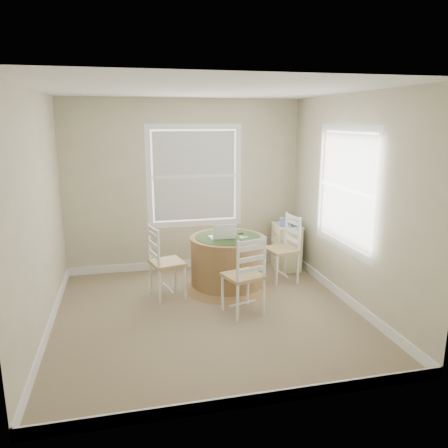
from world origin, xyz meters
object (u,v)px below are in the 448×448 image
object	(u,v)px
chair_near	(243,276)
chair_right	(282,249)
corner_chest	(286,246)
round_table	(228,260)
laptop	(223,236)
chair_left	(167,262)

from	to	relation	value
chair_near	chair_right	distance (m)	1.24
chair_right	corner_chest	distance (m)	0.60
round_table	chair_right	bearing A→B (deg)	1.41
laptop	chair_left	bearing A→B (deg)	2.11
laptop	round_table	bearing A→B (deg)	-155.33
chair_right	corner_chest	world-z (taller)	chair_right
round_table	chair_left	world-z (taller)	chair_left
chair_left	round_table	bearing A→B (deg)	-95.76
round_table	laptop	world-z (taller)	laptop
chair_near	chair_right	size ratio (longest dim) A/B	1.00
laptop	corner_chest	bearing A→B (deg)	-154.60
chair_left	chair_near	world-z (taller)	same
round_table	chair_right	distance (m)	0.83
chair_left	chair_right	bearing A→B (deg)	-96.58
chair_left	laptop	distance (m)	0.82
round_table	chair_near	size ratio (longest dim) A/B	1.27
chair_right	round_table	bearing A→B (deg)	-92.06
chair_right	corner_chest	size ratio (longest dim) A/B	1.35
chair_right	laptop	xyz separation A→B (m)	(-0.90, -0.14, 0.29)
chair_near	corner_chest	size ratio (longest dim) A/B	1.35
chair_near	laptop	bearing A→B (deg)	-101.68
chair_near	laptop	distance (m)	0.84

